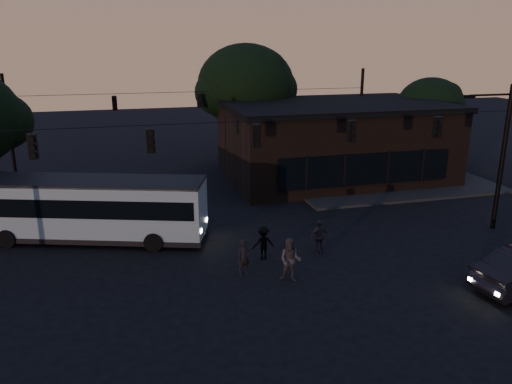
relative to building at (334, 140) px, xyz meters
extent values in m
plane|color=black|center=(-9.00, -15.97, -2.71)|extent=(120.00, 120.00, 0.00)
cube|color=black|center=(3.00, -1.97, -2.63)|extent=(14.00, 10.00, 0.15)
cube|color=black|center=(0.00, 0.03, -0.21)|extent=(15.00, 10.00, 5.00)
cube|color=black|center=(0.00, 0.03, 2.49)|extent=(15.40, 10.40, 0.40)
cube|color=black|center=(0.00, -5.09, -0.91)|extent=(11.50, 0.18, 2.00)
cylinder|color=black|center=(-5.00, 6.03, -0.71)|extent=(0.44, 0.44, 4.00)
ellipsoid|color=black|center=(-5.00, 6.03, 3.49)|extent=(7.60, 7.60, 6.46)
cylinder|color=black|center=(9.00, 2.03, -1.21)|extent=(0.44, 0.44, 3.00)
ellipsoid|color=black|center=(9.00, 2.03, 1.94)|extent=(5.20, 5.20, 4.42)
cylinder|color=black|center=(4.00, -11.97, 1.04)|extent=(0.24, 0.24, 7.50)
cylinder|color=black|center=(-9.00, -11.97, 3.49)|extent=(26.00, 0.03, 0.03)
cube|color=black|center=(-18.00, -11.97, 2.84)|extent=(0.34, 0.30, 1.00)
cube|color=black|center=(-13.50, -11.97, 2.84)|extent=(0.34, 0.30, 1.00)
cube|color=black|center=(-9.00, -11.97, 2.84)|extent=(0.34, 0.30, 1.00)
cube|color=black|center=(-4.50, -11.97, 2.84)|extent=(0.34, 0.30, 1.00)
cube|color=black|center=(0.00, -11.97, 2.84)|extent=(0.34, 0.30, 1.00)
cylinder|color=black|center=(-22.00, 4.03, 1.04)|extent=(0.24, 0.24, 7.50)
cylinder|color=black|center=(4.00, 4.03, 1.04)|extent=(0.24, 0.24, 7.50)
cylinder|color=black|center=(-9.00, 4.03, 3.29)|extent=(26.00, 0.03, 0.03)
cube|color=black|center=(-15.00, 4.03, 2.64)|extent=(0.34, 0.30, 1.00)
cube|color=black|center=(-9.00, 4.03, 2.64)|extent=(0.34, 0.30, 1.00)
cube|color=black|center=(-3.00, 4.03, 2.64)|extent=(0.34, 0.30, 1.00)
cube|color=#7D97A0|center=(-16.29, -8.23, -0.97)|extent=(11.17, 5.84, 2.59)
cube|color=black|center=(-16.29, -8.23, -0.72)|extent=(10.77, 5.74, 0.90)
cube|color=black|center=(-16.29, -8.23, 0.33)|extent=(11.17, 5.84, 0.15)
cube|color=black|center=(-16.29, -8.23, -2.36)|extent=(11.29, 5.93, 0.25)
cylinder|color=black|center=(-20.32, -8.19, -2.26)|extent=(0.93, 0.52, 0.90)
cylinder|color=black|center=(-19.53, -5.83, -2.26)|extent=(0.93, 0.52, 0.90)
cylinder|color=black|center=(-13.57, -10.45, -2.26)|extent=(0.93, 0.52, 0.90)
cylinder|color=black|center=(-12.78, -8.09, -2.26)|extent=(0.93, 0.52, 0.90)
imported|color=black|center=(-10.05, -13.92, -1.93)|extent=(0.63, 0.47, 1.55)
imported|color=#342F30|center=(-8.36, -14.99, -1.78)|extent=(1.13, 1.06, 1.85)
imported|color=#262027|center=(-6.14, -12.66, -1.89)|extent=(0.98, 0.46, 1.63)
imported|color=black|center=(-8.83, -12.61, -1.93)|extent=(1.00, 0.58, 1.55)
camera|label=1|loc=(-14.55, -32.65, 6.72)|focal=35.00mm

